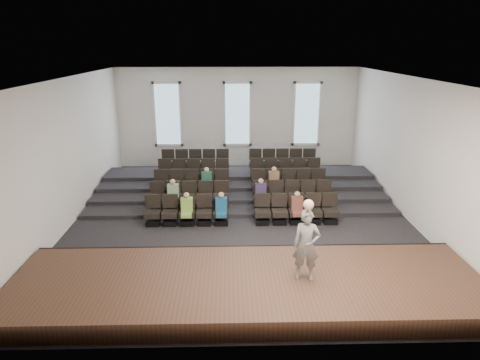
% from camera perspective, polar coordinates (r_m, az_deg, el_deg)
% --- Properties ---
extents(ground, '(14.00, 14.00, 0.00)m').
position_cam_1_polar(ground, '(15.74, 0.21, -5.01)').
color(ground, black).
rests_on(ground, ground).
extents(ceiling, '(12.00, 14.00, 0.02)m').
position_cam_1_polar(ceiling, '(14.56, 0.23, 13.50)').
color(ceiling, white).
rests_on(ceiling, ground).
extents(wall_back, '(12.00, 0.04, 5.00)m').
position_cam_1_polar(wall_back, '(21.84, -0.35, 8.27)').
color(wall_back, white).
rests_on(wall_back, ground).
extents(wall_front, '(12.00, 0.04, 5.00)m').
position_cam_1_polar(wall_front, '(8.32, 1.70, -7.79)').
color(wall_front, white).
rests_on(wall_front, ground).
extents(wall_left, '(0.04, 14.00, 5.00)m').
position_cam_1_polar(wall_left, '(15.96, -21.98, 3.44)').
color(wall_left, white).
rests_on(wall_left, ground).
extents(wall_right, '(0.04, 14.00, 5.00)m').
position_cam_1_polar(wall_right, '(16.29, 21.94, 3.72)').
color(wall_right, white).
rests_on(wall_right, ground).
extents(stage, '(11.80, 3.60, 0.50)m').
position_cam_1_polar(stage, '(11.08, 1.03, -14.03)').
color(stage, '#442E1D').
rests_on(stage, ground).
extents(stage_lip, '(11.80, 0.06, 0.52)m').
position_cam_1_polar(stage_lip, '(12.62, 0.67, -9.80)').
color(stage_lip, black).
rests_on(stage_lip, ground).
extents(risers, '(11.80, 4.80, 0.60)m').
position_cam_1_polar(risers, '(18.65, -0.09, -0.69)').
color(risers, black).
rests_on(risers, ground).
extents(seating_rows, '(6.80, 4.70, 1.67)m').
position_cam_1_polar(seating_rows, '(16.95, 0.05, -0.87)').
color(seating_rows, black).
rests_on(seating_rows, ground).
extents(windows, '(8.44, 0.10, 3.24)m').
position_cam_1_polar(windows, '(21.74, -0.35, 8.77)').
color(windows, white).
rests_on(windows, wall_back).
extents(audience, '(4.85, 2.64, 1.10)m').
position_cam_1_polar(audience, '(15.73, -1.14, -1.88)').
color(audience, '#83B147').
rests_on(audience, seating_rows).
extents(speaker, '(0.72, 0.54, 1.80)m').
position_cam_1_polar(speaker, '(10.66, 8.84, -8.58)').
color(speaker, slate).
rests_on(speaker, stage).
extents(mic_stand, '(0.29, 0.29, 1.71)m').
position_cam_1_polar(mic_stand, '(11.96, 8.53, -7.59)').
color(mic_stand, black).
rests_on(mic_stand, stage).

